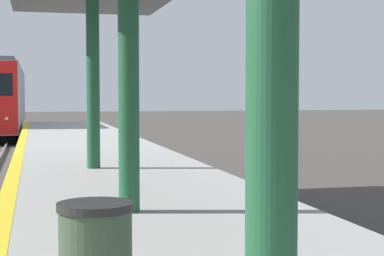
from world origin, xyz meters
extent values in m
cube|color=black|center=(0.00, 43.19, 0.28)|extent=(2.27, 20.99, 0.55)
cube|color=#99999E|center=(0.00, 43.19, 2.48)|extent=(2.67, 23.32, 3.85)
cube|color=#59595E|center=(0.00, 43.19, 4.52)|extent=(2.27, 22.16, 0.24)
sphere|color=white|center=(0.73, 31.55, 1.42)|extent=(0.18, 0.18, 0.18)
cylinder|color=#1E5133|center=(3.45, 1.13, 2.89)|extent=(0.31, 0.31, 3.97)
cylinder|color=#1E5133|center=(3.45, 6.95, 2.89)|extent=(0.31, 0.31, 3.97)
cylinder|color=#1E5133|center=(3.45, 12.77, 2.89)|extent=(0.31, 0.31, 3.97)
cylinder|color=#262626|center=(2.54, 2.41, 1.79)|extent=(0.58, 0.58, 0.06)
camera|label=1|loc=(2.11, -2.38, 2.62)|focal=60.00mm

